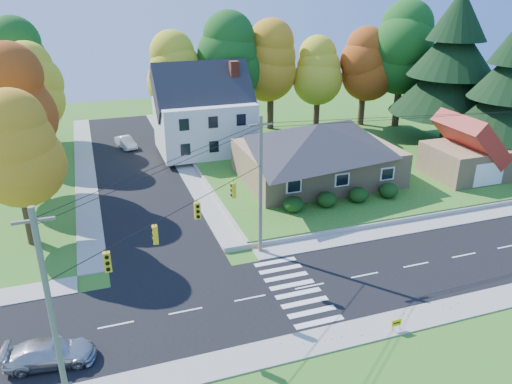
% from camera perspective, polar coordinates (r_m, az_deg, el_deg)
% --- Properties ---
extents(ground, '(120.00, 120.00, 0.00)m').
position_cam_1_polar(ground, '(32.52, 6.14, -10.68)').
color(ground, '#3D7923').
extents(road_main, '(90.00, 8.00, 0.02)m').
position_cam_1_polar(road_main, '(32.51, 6.14, -10.67)').
color(road_main, black).
rests_on(road_main, ground).
extents(road_cross, '(8.00, 44.00, 0.02)m').
position_cam_1_polar(road_cross, '(53.59, -13.61, 2.71)').
color(road_cross, black).
rests_on(road_cross, ground).
extents(sidewalk_north, '(90.00, 2.00, 0.08)m').
position_cam_1_polar(sidewalk_north, '(36.40, 2.84, -6.55)').
color(sidewalk_north, '#9C9A90').
rests_on(sidewalk_north, ground).
extents(sidewalk_south, '(90.00, 2.00, 0.08)m').
position_cam_1_polar(sidewalk_south, '(28.94, 10.42, -15.70)').
color(sidewalk_south, '#9C9A90').
rests_on(sidewalk_south, ground).
extents(lawn, '(30.00, 30.00, 0.50)m').
position_cam_1_polar(lawn, '(54.71, 9.37, 3.74)').
color(lawn, '#3D7923').
rests_on(lawn, ground).
extents(ranch_house, '(14.60, 10.60, 5.40)m').
position_cam_1_polar(ranch_house, '(47.35, 7.04, 4.70)').
color(ranch_house, tan).
rests_on(ranch_house, lawn).
extents(colonial_house, '(10.40, 8.40, 9.60)m').
position_cam_1_polar(colonial_house, '(55.35, -5.93, 8.84)').
color(colonial_house, silver).
rests_on(colonial_house, lawn).
extents(garage, '(7.30, 6.30, 4.60)m').
position_cam_1_polar(garage, '(51.99, 23.08, 4.17)').
color(garage, tan).
rests_on(garage, lawn).
extents(hedge_row, '(10.70, 1.70, 1.27)m').
position_cam_1_polar(hedge_row, '(42.75, 9.86, -0.57)').
color(hedge_row, '#163A10').
rests_on(hedge_row, lawn).
extents(traffic_infrastructure, '(38.10, 10.66, 10.00)m').
position_cam_1_polar(traffic_infrastructure, '(31.05, 5.24, -1.49)').
color(traffic_infrastructure, '#666059').
rests_on(traffic_infrastructure, ground).
extents(tree_lot_0, '(6.72, 6.72, 12.51)m').
position_cam_1_polar(tree_lot_0, '(59.98, -9.40, 13.38)').
color(tree_lot_0, '#3F2A19').
rests_on(tree_lot_0, lawn).
extents(tree_lot_1, '(7.84, 7.84, 14.60)m').
position_cam_1_polar(tree_lot_1, '(60.12, -3.48, 14.92)').
color(tree_lot_1, '#3F2A19').
rests_on(tree_lot_1, lawn).
extents(tree_lot_2, '(7.28, 7.28, 13.56)m').
position_cam_1_polar(tree_lot_2, '(63.00, 1.71, 14.71)').
color(tree_lot_2, '#3F2A19').
rests_on(tree_lot_2, lawn).
extents(tree_lot_3, '(6.16, 6.16, 11.47)m').
position_cam_1_polar(tree_lot_3, '(64.64, 7.15, 13.59)').
color(tree_lot_3, '#3F2A19').
rests_on(tree_lot_3, lawn).
extents(tree_lot_4, '(6.72, 6.72, 12.51)m').
position_cam_1_polar(tree_lot_4, '(66.50, 12.37, 14.08)').
color(tree_lot_4, '#3F2A19').
rests_on(tree_lot_4, lawn).
extents(tree_lot_5, '(8.40, 8.40, 15.64)m').
position_cam_1_polar(tree_lot_5, '(66.75, 16.48, 15.43)').
color(tree_lot_5, '#3F2A19').
rests_on(tree_lot_5, lawn).
extents(conifer_east_a, '(12.80, 12.80, 16.96)m').
position_cam_1_polar(conifer_east_a, '(61.16, 21.49, 13.36)').
color(conifer_east_a, '#3F2A19').
rests_on(conifer_east_a, lawn).
extents(tree_west_0, '(6.16, 6.16, 11.47)m').
position_cam_1_polar(tree_west_0, '(38.24, -25.74, 4.24)').
color(tree_west_0, '#3F2A19').
rests_on(tree_west_0, ground).
extents(tree_west_1, '(7.28, 7.28, 13.56)m').
position_cam_1_polar(tree_west_1, '(47.69, -26.16, 9.15)').
color(tree_west_1, '#3F2A19').
rests_on(tree_west_1, ground).
extents(tree_west_2, '(6.72, 6.72, 12.51)m').
position_cam_1_polar(tree_west_2, '(57.47, -24.11, 10.82)').
color(tree_west_2, '#3F2A19').
rests_on(tree_west_2, ground).
extents(tree_west_3, '(7.84, 7.84, 14.60)m').
position_cam_1_polar(tree_west_3, '(65.33, -25.65, 12.99)').
color(tree_west_3, '#3F2A19').
rests_on(tree_west_3, ground).
extents(silver_sedan, '(4.60, 2.32, 1.28)m').
position_cam_1_polar(silver_sedan, '(28.37, -22.47, -16.64)').
color(silver_sedan, '#B1B2B5').
rests_on(silver_sedan, road_main).
extents(white_car, '(2.36, 4.12, 1.28)m').
position_cam_1_polar(white_car, '(60.31, -14.64, 5.52)').
color(white_car, silver).
rests_on(white_car, road_cross).
extents(fire_hydrant, '(0.40, 0.31, 0.71)m').
position_cam_1_polar(fire_hydrant, '(36.18, 0.47, -6.17)').
color(fire_hydrant, '#FFA800').
rests_on(fire_hydrant, ground).
extents(yard_sign, '(0.62, 0.05, 0.78)m').
position_cam_1_polar(yard_sign, '(29.46, 15.77, -14.21)').
color(yard_sign, black).
rests_on(yard_sign, ground).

